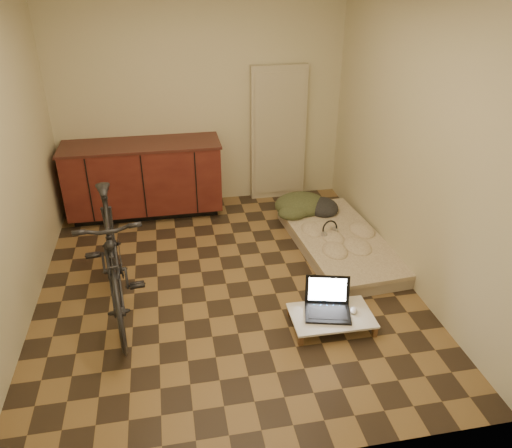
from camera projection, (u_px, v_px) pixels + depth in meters
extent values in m
cube|color=brown|center=(226.00, 284.00, 4.85)|extent=(3.50, 4.00, 0.00)
cube|color=beige|center=(201.00, 101.00, 5.99)|extent=(3.50, 0.00, 2.60)
cube|color=beige|center=(272.00, 292.00, 2.51)|extent=(3.50, 0.00, 2.60)
cube|color=beige|center=(3.00, 171.00, 3.96)|extent=(0.00, 4.00, 2.60)
cube|color=beige|center=(413.00, 145.00, 4.54)|extent=(0.00, 4.00, 2.60)
cube|color=black|center=(148.00, 209.00, 6.22)|extent=(1.70, 0.48, 0.10)
cube|color=#491814|center=(144.00, 177.00, 5.98)|extent=(1.80, 0.60, 0.78)
cube|color=#451E19|center=(140.00, 145.00, 5.79)|extent=(1.84, 0.62, 0.03)
cube|color=beige|center=(278.00, 134.00, 6.30)|extent=(0.70, 0.10, 1.70)
imported|color=black|center=(112.00, 251.00, 4.25)|extent=(0.75, 1.88, 1.19)
cube|color=#B1A38E|center=(339.00, 244.00, 5.42)|extent=(0.98, 1.85, 0.11)
cube|color=beige|center=(340.00, 238.00, 5.39)|extent=(1.00, 1.87, 0.04)
cube|color=brown|center=(301.00, 340.00, 4.05)|extent=(0.04, 0.04, 0.10)
cube|color=brown|center=(290.00, 311.00, 4.39)|extent=(0.04, 0.04, 0.10)
cube|color=brown|center=(375.00, 331.00, 4.15)|extent=(0.04, 0.04, 0.10)
cube|color=brown|center=(358.00, 304.00, 4.49)|extent=(0.04, 0.04, 0.10)
cube|color=white|center=(331.00, 316.00, 4.24)|extent=(0.70, 0.46, 0.02)
cube|color=black|center=(328.00, 313.00, 4.24)|extent=(0.44, 0.36, 0.02)
cube|color=black|center=(327.00, 289.00, 4.33)|extent=(0.39, 0.17, 0.25)
cube|color=white|center=(327.00, 289.00, 4.33)|extent=(0.33, 0.14, 0.20)
ellipsoid|color=white|center=(354.00, 310.00, 4.26)|extent=(0.09, 0.11, 0.03)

